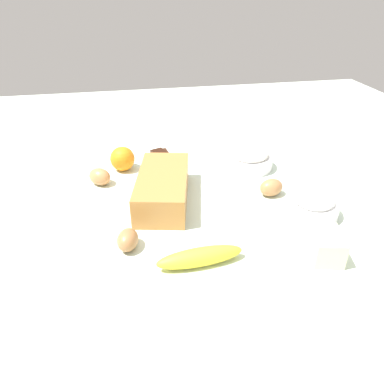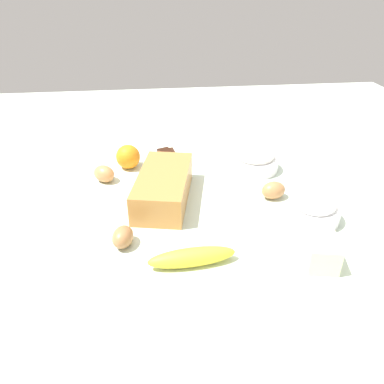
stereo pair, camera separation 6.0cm
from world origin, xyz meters
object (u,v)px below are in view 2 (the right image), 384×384
flour_bowl (254,160)px  egg_near_butter (273,190)px  butter_block (321,251)px  banana (192,257)px  loaf_pan (164,186)px  egg_beside_bowl (123,237)px  egg_loose (104,174)px  orange_fruit (128,157)px  sugar_bowl (314,209)px  chocolate_plate (167,157)px

flour_bowl → egg_near_butter: 0.18m
butter_block → banana: bearing=-95.5°
loaf_pan → egg_beside_bowl: bearing=-16.3°
loaf_pan → banana: 0.28m
egg_near_butter → egg_loose: (-0.15, -0.47, 0.00)m
orange_fruit → butter_block: 0.66m
sugar_bowl → butter_block: 0.17m
sugar_bowl → banana: bearing=-67.8°
orange_fruit → butter_block: orange_fruit is taller
butter_block → flour_bowl: bearing=-177.0°
banana → egg_near_butter: 0.36m
banana → egg_near_butter: size_ratio=2.82×
egg_beside_bowl → egg_loose: (-0.32, -0.07, 0.00)m
egg_beside_bowl → chocolate_plate: (-0.45, 0.13, -0.01)m
sugar_bowl → butter_block: size_ratio=1.45×
flour_bowl → butter_block: flour_bowl is taller
loaf_pan → butter_block: bearing=58.5°
egg_near_butter → chocolate_plate: size_ratio=0.52×
egg_loose → egg_beside_bowl: bearing=12.1°
egg_near_butter → egg_beside_bowl: bearing=-68.1°
sugar_bowl → egg_loose: size_ratio=1.91×
flour_bowl → banana: 0.49m
egg_near_butter → flour_bowl: bearing=-178.1°
sugar_bowl → egg_near_butter: 0.13m
sugar_bowl → egg_near_butter: bearing=-149.7°
egg_beside_bowl → chocolate_plate: egg_beside_bowl is taller
butter_block → sugar_bowl: bearing=162.6°
sugar_bowl → egg_near_butter: size_ratio=1.94×
orange_fruit → chocolate_plate: bearing=110.4°
loaf_pan → flour_bowl: size_ratio=2.01×
banana → egg_near_butter: egg_near_butter is taller
sugar_bowl → egg_loose: (-0.27, -0.54, -0.01)m
flour_bowl → butter_block: (0.45, 0.02, -0.00)m
flour_bowl → orange_fruit: size_ratio=1.95×
egg_loose → orange_fruit: bearing=140.3°
loaf_pan → butter_block: (0.30, 0.32, -0.01)m
loaf_pan → egg_beside_bowl: (0.19, -0.10, -0.02)m
butter_block → egg_beside_bowl: butter_block is taller
banana → orange_fruit: bearing=-163.2°
loaf_pan → flour_bowl: loaf_pan is taller
flour_bowl → banana: size_ratio=0.79×
sugar_bowl → egg_loose: sugar_bowl is taller
egg_beside_bowl → flour_bowl: bearing=130.6°
butter_block → chocolate_plate: butter_block is taller
banana → flour_bowl: bearing=149.6°
sugar_bowl → egg_beside_bowl: sugar_bowl is taller
loaf_pan → chocolate_plate: loaf_pan is taller
flour_bowl → orange_fruit: (-0.06, -0.40, 0.01)m
loaf_pan → banana: bearing=21.3°
orange_fruit → sugar_bowl: bearing=53.0°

